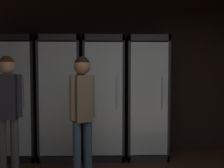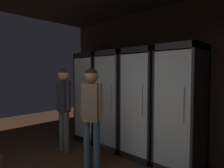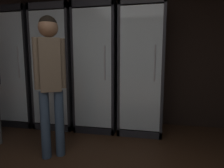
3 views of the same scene
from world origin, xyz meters
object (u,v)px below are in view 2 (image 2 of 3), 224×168
Objects in this scene: cooler_far_left at (95,97)px; cooler_left at (117,100)px; shopper_far at (91,108)px; shopper_near at (64,100)px; cooler_center at (145,104)px; cooler_right at (182,108)px.

cooler_far_left is 1.00× the size of cooler_left.
shopper_near is at bearing 172.00° from shopper_far.
cooler_far_left is 1.23× the size of shopper_far.
shopper_near reaches higher than shopper_far.
cooler_far_left is at bearing 179.92° from cooler_left.
cooler_center reaches higher than shopper_near.
shopper_near is at bearing -81.17° from cooler_far_left.
cooler_right is 2.20m from shopper_near.
cooler_left is 1.18m from shopper_far.
cooler_far_left and cooler_center have the same top height.
cooler_right is (1.42, 0.00, 0.00)m from cooler_left.
shopper_far is (-0.98, -1.09, 0.03)m from cooler_right.
shopper_near is 1.01m from shopper_far.
shopper_far is (1.15, -1.09, 0.03)m from cooler_far_left.
shopper_far is at bearing -103.93° from cooler_center.
cooler_center is at bearing -0.03° from cooler_far_left.
cooler_left is 1.22× the size of shopper_near.
cooler_right is (2.13, 0.00, 0.00)m from cooler_far_left.
shopper_near is (-1.27, -0.95, 0.04)m from cooler_center.
cooler_left is 1.23× the size of shopper_far.
shopper_near is at bearing -154.32° from cooler_right.
cooler_far_left reaches higher than shopper_near.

